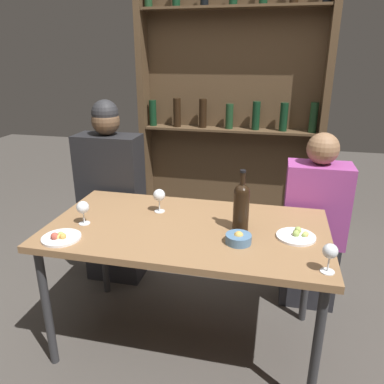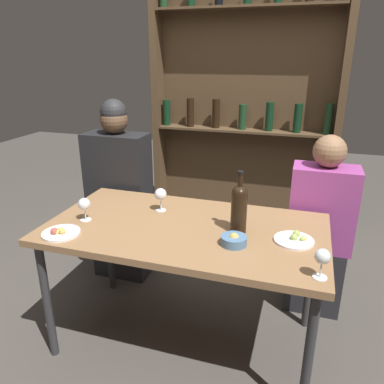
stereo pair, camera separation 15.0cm
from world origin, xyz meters
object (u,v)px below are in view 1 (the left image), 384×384
object	(u,v)px
wine_glass_1	(83,208)
wine_glass_2	(159,196)
wine_bottle	(241,205)
wine_glass_0	(330,252)
seated_person_left	(112,199)
food_plate_0	(61,237)
snack_bowl	(238,238)
food_plate_1	(297,236)
seated_person_right	(313,228)

from	to	relation	value
wine_glass_1	wine_glass_2	bearing A→B (deg)	35.68
wine_bottle	wine_glass_2	world-z (taller)	wine_bottle
wine_glass_0	wine_glass_2	bearing A→B (deg)	152.73
wine_glass_1	seated_person_left	world-z (taller)	seated_person_left
food_plate_0	wine_glass_1	bearing A→B (deg)	81.99
snack_bowl	wine_glass_1	bearing A→B (deg)	177.77
food_plate_0	food_plate_1	bearing A→B (deg)	13.82
snack_bowl	seated_person_right	bearing A→B (deg)	58.27
wine_glass_0	seated_person_right	bearing A→B (deg)	88.40
wine_bottle	seated_person_right	world-z (taller)	seated_person_right
wine_glass_2	seated_person_right	world-z (taller)	seated_person_right
wine_glass_1	food_plate_1	world-z (taller)	wine_glass_1
wine_glass_1	food_plate_0	xyz separation A→B (m)	(-0.03, -0.19, -0.08)
wine_glass_1	seated_person_right	bearing A→B (deg)	27.18
wine_glass_0	food_plate_1	world-z (taller)	wine_glass_0
food_plate_0	snack_bowl	bearing A→B (deg)	10.43
food_plate_0	seated_person_left	xyz separation A→B (m)	(-0.11, 0.83, -0.13)
wine_glass_0	food_plate_1	bearing A→B (deg)	111.47
seated_person_right	wine_bottle	bearing A→B (deg)	-128.53
wine_bottle	snack_bowl	bearing A→B (deg)	-87.48
seated_person_right	seated_person_left	bearing A→B (deg)	180.00
food_plate_1	food_plate_0	bearing A→B (deg)	-166.18
wine_glass_2	food_plate_0	world-z (taller)	wine_glass_2
wine_glass_0	wine_glass_2	world-z (taller)	wine_glass_2
wine_bottle	seated_person_left	distance (m)	1.13
wine_glass_0	seated_person_left	distance (m)	1.61
food_plate_1	seated_person_right	xyz separation A→B (m)	(0.14, 0.55, -0.21)
wine_bottle	wine_glass_1	size ratio (longest dim) A/B	2.52
wine_glass_2	wine_glass_0	bearing A→B (deg)	-27.27
wine_bottle	wine_glass_2	size ratio (longest dim) A/B	2.38
food_plate_0	food_plate_1	distance (m)	1.16
snack_bowl	seated_person_right	size ratio (longest dim) A/B	0.11
wine_glass_0	wine_glass_1	world-z (taller)	wine_glass_0
wine_glass_2	wine_glass_1	bearing A→B (deg)	-144.32
food_plate_0	wine_bottle	bearing A→B (deg)	19.43
wine_glass_2	seated_person_right	xyz separation A→B (m)	(0.90, 0.39, -0.29)
wine_glass_1	wine_glass_2	world-z (taller)	wine_glass_2
wine_glass_1	seated_person_left	distance (m)	0.68
wine_bottle	wine_glass_0	distance (m)	0.51
wine_glass_2	seated_person_left	distance (m)	0.66
wine_bottle	wine_glass_1	world-z (taller)	wine_bottle
snack_bowl	food_plate_1	bearing A→B (deg)	23.64
wine_glass_2	snack_bowl	size ratio (longest dim) A/B	1.09
wine_glass_1	food_plate_1	distance (m)	1.11
seated_person_left	snack_bowl	bearing A→B (deg)	-34.73
wine_glass_1	snack_bowl	world-z (taller)	wine_glass_1
wine_bottle	wine_glass_2	bearing A→B (deg)	164.04
food_plate_1	seated_person_left	distance (m)	1.36
wine_glass_1	wine_glass_0	bearing A→B (deg)	-9.54
wine_bottle	seated_person_right	distance (m)	0.75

